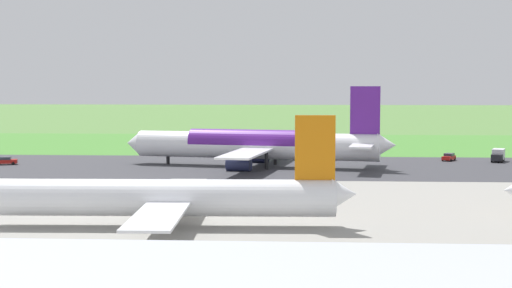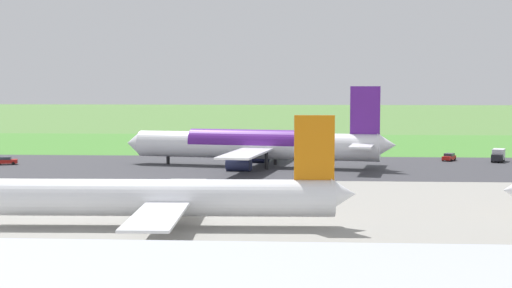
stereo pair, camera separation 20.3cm
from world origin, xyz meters
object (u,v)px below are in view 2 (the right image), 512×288
object	(u,v)px
service_car_ops	(449,157)
no_stopping_sign	(178,138)
airliner_main	(258,145)
airliner_parked_mid	(165,197)
traffic_cone_orange	(161,145)
service_car_followme	(6,161)
service_truck_fuel	(498,155)

from	to	relation	value
service_car_ops	no_stopping_sign	world-z (taller)	no_stopping_sign
airliner_main	airliner_parked_mid	size ratio (longest dim) A/B	1.23
traffic_cone_orange	airliner_parked_mid	bearing A→B (deg)	101.03
service_car_followme	traffic_cone_orange	world-z (taller)	service_car_followme
airliner_parked_mid	no_stopping_sign	bearing A→B (deg)	-81.20
service_car_followme	service_truck_fuel	world-z (taller)	service_truck_fuel
service_truck_fuel	service_car_followme	bearing A→B (deg)	6.65
service_truck_fuel	traffic_cone_orange	xyz separation A→B (m)	(77.59, -35.04, -1.13)
airliner_parked_mid	service_car_followme	size ratio (longest dim) A/B	9.71
service_car_followme	no_stopping_sign	world-z (taller)	no_stopping_sign
service_truck_fuel	service_car_ops	xyz separation A→B (m)	(9.86, -1.18, -0.56)
service_car_followme	service_car_ops	distance (m)	91.16
no_stopping_sign	service_car_ops	bearing A→B (deg)	148.31
traffic_cone_orange	service_car_ops	bearing A→B (deg)	153.44
airliner_main	no_stopping_sign	size ratio (longest dim) A/B	19.64
service_car_ops	no_stopping_sign	distance (m)	75.57
no_stopping_sign	airliner_main	bearing A→B (deg)	114.95
service_truck_fuel	no_stopping_sign	bearing A→B (deg)	-28.86
no_stopping_sign	service_car_followme	bearing A→B (deg)	63.72
service_car_followme	service_car_ops	world-z (taller)	same
no_stopping_sign	service_truck_fuel	bearing A→B (deg)	151.14
airliner_parked_mid	traffic_cone_orange	size ratio (longest dim) A/B	79.98
service_car_ops	airliner_main	bearing A→B (deg)	18.75
airliner_parked_mid	service_car_ops	size ratio (longest dim) A/B	9.67
service_car_ops	no_stopping_sign	size ratio (longest dim) A/B	1.66
airliner_main	airliner_parked_mid	distance (m)	61.36
service_car_followme	service_truck_fuel	bearing A→B (deg)	-173.35
airliner_parked_mid	service_truck_fuel	world-z (taller)	airliner_parked_mid
airliner_parked_mid	traffic_cone_orange	bearing A→B (deg)	-78.97
airliner_parked_mid	service_truck_fuel	xyz separation A→B (m)	(-56.50, -73.20, -2.11)
airliner_main	service_car_followme	xyz separation A→B (m)	(50.67, -0.58, -3.51)
airliner_main	traffic_cone_orange	bearing A→B (deg)	-59.24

